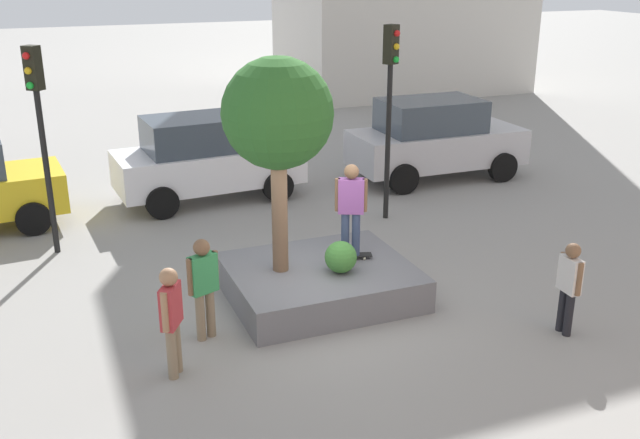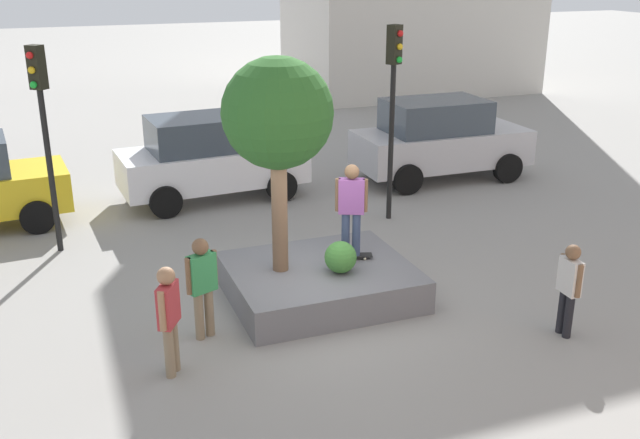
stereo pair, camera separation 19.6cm
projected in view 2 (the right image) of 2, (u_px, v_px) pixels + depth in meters
ground_plane at (314, 307)px, 12.80m from camera, size 120.00×120.00×0.00m
planter_ledge at (320, 282)px, 13.12m from camera, size 3.23×2.72×0.59m
plaza_tree at (278, 116)px, 11.96m from camera, size 1.88×1.88×3.76m
boxwood_shrub at (341, 257)px, 12.69m from camera, size 0.57×0.57×0.57m
skateboard at (351, 256)px, 13.35m from camera, size 0.83×0.44×0.07m
skateboarder at (351, 204)px, 13.00m from camera, size 0.54×0.37×1.73m
police_car at (210, 157)px, 18.25m from camera, size 4.73×2.41×2.14m
sedan_parked at (440, 139)px, 19.92m from camera, size 4.80×2.28×2.22m
traffic_light_corner at (393, 90)px, 16.16m from camera, size 0.36×0.37×4.46m
traffic_light_median at (43, 114)px, 14.31m from camera, size 0.37×0.37×4.25m
pedestrian_crossing at (569, 284)px, 11.57m from camera, size 0.24×0.54×1.58m
bystander_watching at (202, 281)px, 11.48m from camera, size 0.55×0.35×1.72m
passerby_with_bag at (169, 313)px, 10.45m from camera, size 0.40×0.52×1.71m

